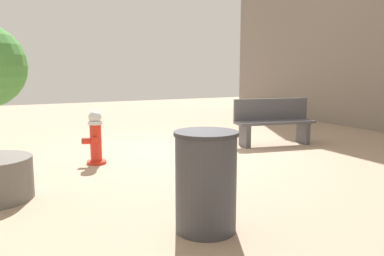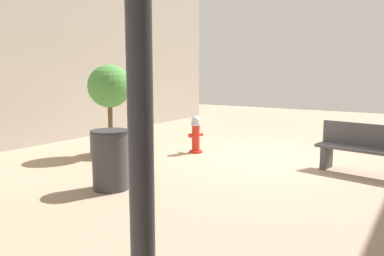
% 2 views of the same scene
% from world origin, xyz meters
% --- Properties ---
extents(ground_plane, '(23.40, 23.40, 0.00)m').
position_xyz_m(ground_plane, '(0.00, 0.00, 0.00)').
color(ground_plane, tan).
extents(fire_hydrant, '(0.39, 0.41, 0.89)m').
position_xyz_m(fire_hydrant, '(1.56, 0.32, 0.44)').
color(fire_hydrant, red).
rests_on(fire_hydrant, ground_plane).
extents(bench_near, '(1.71, 0.73, 0.95)m').
position_xyz_m(bench_near, '(-2.13, 0.26, 0.50)').
color(bench_near, '#4C4C51').
rests_on(bench_near, ground_plane).
extents(planter_tree, '(0.98, 0.98, 2.09)m').
position_xyz_m(planter_tree, '(3.10, 1.59, 1.16)').
color(planter_tree, slate).
rests_on(planter_tree, ground_plane).
extents(trash_bin, '(0.62, 0.62, 0.98)m').
position_xyz_m(trash_bin, '(1.20, 3.54, 0.49)').
color(trash_bin, '#38383D').
rests_on(trash_bin, ground_plane).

